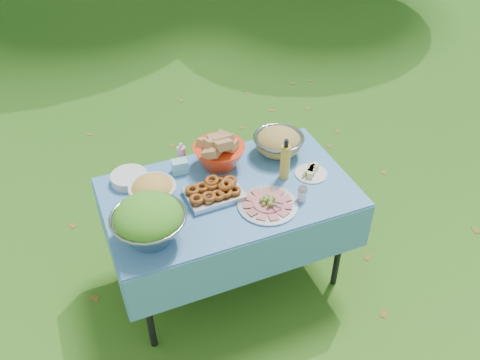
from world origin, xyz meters
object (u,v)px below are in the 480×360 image
picnic_table (230,236)px  oil_bottle (285,159)px  plate_stack (129,178)px  pasta_bowl_steel (279,142)px  bread_bowl (219,151)px  salad_bowl (149,221)px  charcuterie_platter (268,200)px

picnic_table → oil_bottle: size_ratio=5.36×
plate_stack → oil_bottle: 0.94m
plate_stack → pasta_bowl_steel: pasta_bowl_steel is taller
picnic_table → bread_bowl: (0.04, 0.26, 0.49)m
salad_bowl → charcuterie_platter: salad_bowl is taller
charcuterie_platter → salad_bowl: bearing=-179.9°
bread_bowl → oil_bottle: size_ratio=1.19×
plate_stack → bread_bowl: (0.56, -0.05, 0.08)m
bread_bowl → charcuterie_platter: size_ratio=0.94×
pasta_bowl_steel → salad_bowl: bearing=-155.2°
salad_bowl → pasta_bowl_steel: 1.06m
plate_stack → oil_bottle: size_ratio=0.80×
salad_bowl → charcuterie_platter: 0.69m
plate_stack → picnic_table: bearing=-30.8°
picnic_table → pasta_bowl_steel: (0.43, 0.23, 0.47)m
salad_bowl → plate_stack: (0.00, 0.52, -0.10)m
picnic_table → charcuterie_platter: 0.49m
plate_stack → salad_bowl: bearing=-90.2°
bread_bowl → salad_bowl: bearing=-140.4°
salad_bowl → pasta_bowl_steel: (0.96, 0.44, -0.04)m
bread_bowl → oil_bottle: (0.32, -0.26, 0.03)m
charcuterie_platter → oil_bottle: 0.30m
picnic_table → plate_stack: 0.73m
picnic_table → bread_bowl: 0.55m
picnic_table → salad_bowl: size_ratio=3.71×
picnic_table → charcuterie_platter: charcuterie_platter is taller
salad_bowl → charcuterie_platter: bearing=0.1°
charcuterie_platter → plate_stack: bearing=142.7°
plate_stack → charcuterie_platter: (0.68, -0.52, 0.01)m
oil_bottle → bread_bowl: bearing=140.8°
plate_stack → charcuterie_platter: 0.85m
salad_bowl → plate_stack: size_ratio=1.80×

